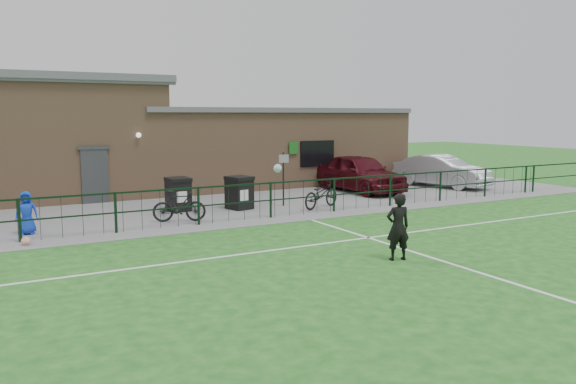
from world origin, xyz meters
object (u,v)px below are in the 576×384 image
wheelie_bin_right (239,194)px  wheelie_bin_left (178,195)px  bicycle_e (321,194)px  ball_ground (26,241)px  spectator_child (26,213)px  car_maroon (360,173)px  bicycle_d (179,206)px  sign_post (283,179)px  car_silver (442,171)px

wheelie_bin_right → wheelie_bin_left: bearing=148.1°
bicycle_e → ball_ground: bicycle_e is taller
wheelie_bin_right → spectator_child: spectator_child is taller
car_maroon → bicycle_d: size_ratio=2.90×
car_maroon → wheelie_bin_right: bearing=-166.2°
bicycle_e → ball_ground: bearing=75.4°
bicycle_e → ball_ground: (-9.88, -1.27, -0.40)m
sign_post → spectator_child: bearing=-173.9°
ball_ground → wheelie_bin_left: bearing=31.9°
car_silver → wheelie_bin_right: bearing=170.8°
car_maroon → bicycle_d: 9.75m
wheelie_bin_left → bicycle_e: wheelie_bin_left is taller
wheelie_bin_right → car_maroon: 6.82m
wheelie_bin_left → car_maroon: size_ratio=0.23×
wheelie_bin_left → ball_ground: 6.08m
car_silver → bicycle_e: 8.60m
spectator_child → wheelie_bin_right: bearing=18.5°
car_maroon → bicycle_e: car_maroon is taller
bicycle_d → ball_ground: size_ratio=6.96×
wheelie_bin_left → bicycle_e: size_ratio=0.57×
wheelie_bin_left → wheelie_bin_right: wheelie_bin_right is taller
spectator_child → ball_ground: bearing=-85.8°
spectator_child → wheelie_bin_left: bearing=29.2°
wheelie_bin_right → ball_ground: 7.64m
wheelie_bin_left → spectator_child: 5.30m
wheelie_bin_right → bicycle_d: size_ratio=0.66×
wheelie_bin_right → bicycle_d: bearing=-167.2°
wheelie_bin_left → car_maroon: bearing=4.8°
car_silver → wheelie_bin_left: bearing=166.8°
car_silver → ball_ground: car_silver is taller
sign_post → spectator_child: 8.85m
car_maroon → spectator_child: size_ratio=3.91×
wheelie_bin_left → sign_post: (3.79, -0.81, 0.45)m
sign_post → wheelie_bin_right: bearing=175.8°
car_silver → spectator_child: 18.12m
wheelie_bin_left → bicycle_d: wheelie_bin_left is taller
spectator_child → bicycle_e: bearing=8.9°
car_maroon → bicycle_d: car_maroon is taller
bicycle_e → sign_post: bearing=18.4°
car_maroon → car_silver: 4.37m
wheelie_bin_left → car_silver: car_silver is taller
wheelie_bin_left → bicycle_e: bearing=-24.2°
sign_post → ball_ground: size_ratio=8.35×
wheelie_bin_right → sign_post: (1.74, -0.13, 0.45)m
wheelie_bin_right → bicycle_e: wheelie_bin_right is taller
sign_post → car_silver: size_ratio=0.44×
wheelie_bin_left → wheelie_bin_right: (2.05, -0.68, 0.00)m
wheelie_bin_left → bicycle_d: size_ratio=0.65×
bicycle_d → bicycle_e: (5.35, 0.07, 0.00)m
wheelie_bin_right → ball_ground: (-7.19, -2.52, -0.45)m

